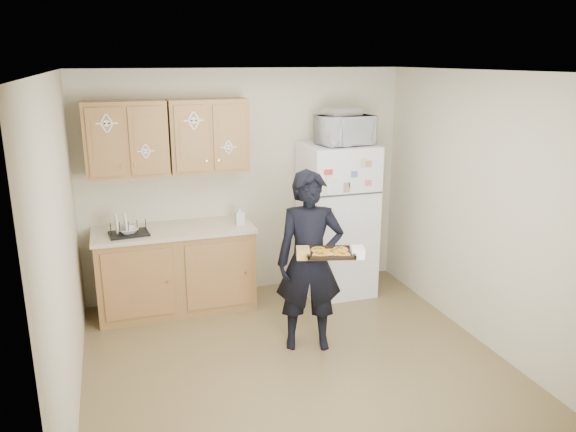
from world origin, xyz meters
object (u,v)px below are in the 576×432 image
(baking_tray, at_px, (330,254))
(refrigerator, at_px, (336,220))
(microwave, at_px, (345,130))
(person, at_px, (310,262))
(dish_rack, at_px, (128,227))

(baking_tray, bearing_deg, refrigerator, 80.68)
(microwave, bearing_deg, refrigerator, 126.27)
(person, relative_size, baking_tray, 4.11)
(baking_tray, bearing_deg, person, 120.62)
(microwave, bearing_deg, dish_rack, 171.42)
(person, height_order, dish_rack, person)
(microwave, xyz_separation_m, dish_rack, (-2.30, 0.02, -0.88))
(person, height_order, baking_tray, person)
(microwave, bearing_deg, person, -133.76)
(dish_rack, bearing_deg, refrigerator, 0.66)
(baking_tray, height_order, microwave, microwave)
(refrigerator, bearing_deg, baking_tray, -114.63)
(baking_tray, relative_size, dish_rack, 1.07)
(refrigerator, relative_size, baking_tray, 4.21)
(refrigerator, relative_size, dish_rack, 4.49)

